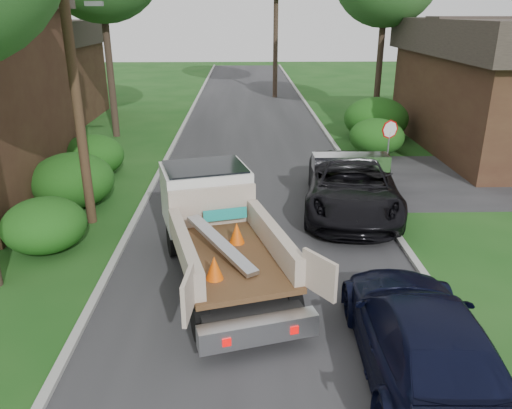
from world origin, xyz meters
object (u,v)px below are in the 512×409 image
at_px(black_pickup, 352,185).
at_px(flatbed_truck, 215,219).
at_px(house_left_far, 33,69).
at_px(stop_sign, 389,137).
at_px(utility_pole, 72,57).
at_px(navy_suv, 422,337).

bearing_deg(black_pickup, flatbed_truck, -130.22).
distance_m(house_left_far, black_pickup, 23.31).
bearing_deg(flatbed_truck, stop_sign, 32.19).
bearing_deg(utility_pole, black_pickup, 5.47).
bearing_deg(stop_sign, utility_pole, -159.38).
height_order(house_left_far, navy_suv, house_left_far).
relative_size(black_pickup, navy_suv, 1.16).
bearing_deg(navy_suv, stop_sign, -100.12).
bearing_deg(navy_suv, black_pickup, -90.77).
height_order(black_pickup, navy_suv, black_pickup).
distance_m(utility_pole, flatbed_truck, 6.42).
xyz_separation_m(stop_sign, navy_suv, (-2.49, -11.50, -0.96)).
relative_size(stop_sign, house_left_far, 0.33).
bearing_deg(black_pickup, navy_suv, -83.86).
relative_size(stop_sign, flatbed_truck, 0.36).
xyz_separation_m(utility_pole, flatbed_truck, (4.16, -3.01, -3.85)).
xyz_separation_m(stop_sign, flatbed_truck, (-6.52, -7.03, -0.45)).
relative_size(utility_pole, black_pickup, 1.53).
distance_m(stop_sign, flatbed_truck, 9.59).
bearing_deg(stop_sign, house_left_far, 145.19).
bearing_deg(navy_suv, flatbed_truck, -45.90).
height_order(utility_pole, flatbed_truck, utility_pole).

